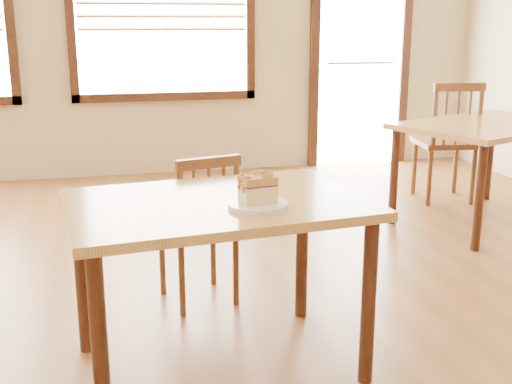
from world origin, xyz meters
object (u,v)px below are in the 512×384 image
cafe_table_main (217,223)px  cafe_chair_main (200,228)px  cafe_table_second (489,135)px  cake_slice (257,188)px  plate (258,205)px  cafe_chair_second (447,141)px

cafe_table_main → cafe_chair_main: cafe_chair_main is taller
cafe_table_second → cake_slice: cake_slice is taller
plate → cafe_table_main: bearing=133.6°
cafe_table_second → cafe_chair_second: size_ratio=1.52×
plate → cake_slice: (-0.00, 0.00, 0.07)m
cafe_table_main → plate: bearing=-52.7°
cafe_chair_main → cafe_table_main: bearing=74.3°
cafe_table_second → cafe_table_main: bearing=-167.4°
cafe_table_second → cafe_chair_second: cafe_chair_second is taller
cafe_chair_second → cake_slice: cafe_chair_second is taller
cafe_table_main → cafe_table_second: same height
cafe_chair_main → cafe_table_second: cafe_chair_main is taller
cafe_table_main → cafe_chair_second: cafe_chair_second is taller
cafe_table_main → plate: (0.14, -0.14, 0.11)m
cafe_table_second → plate: plate is taller
cafe_table_main → cake_slice: size_ratio=8.53×
cafe_chair_main → cake_slice: cake_slice is taller
cafe_chair_second → cake_slice: 3.22m
cafe_table_main → cake_slice: cake_slice is taller
cafe_chair_main → cake_slice: size_ratio=5.45×
cafe_table_main → cafe_chair_second: size_ratio=1.28×
cafe_table_main → cake_slice: (0.14, -0.14, 0.18)m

